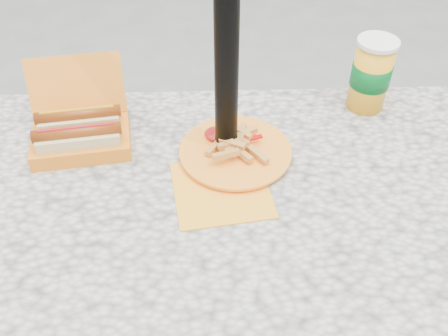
{
  "coord_description": "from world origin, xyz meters",
  "views": [
    {
      "loc": [
        -0.03,
        -0.71,
        1.5
      ],
      "look_at": [
        -0.01,
        0.04,
        0.8
      ],
      "focal_mm": 40.0,
      "sensor_mm": 36.0,
      "label": 1
    }
  ],
  "objects_px": {
    "umbrella_pole": "(227,4)",
    "soda_cup": "(371,74)",
    "fries_plate": "(234,153)",
    "hotdog_box": "(80,131)"
  },
  "relations": [
    {
      "from": "hotdog_box",
      "to": "fries_plate",
      "type": "xyz_separation_m",
      "value": [
        0.35,
        -0.06,
        -0.03
      ]
    },
    {
      "from": "umbrella_pole",
      "to": "soda_cup",
      "type": "xyz_separation_m",
      "value": [
        0.36,
        0.16,
        -0.26
      ]
    },
    {
      "from": "umbrella_pole",
      "to": "soda_cup",
      "type": "height_order",
      "value": "umbrella_pole"
    },
    {
      "from": "hotdog_box",
      "to": "umbrella_pole",
      "type": "bearing_deg",
      "value": -12.95
    },
    {
      "from": "hotdog_box",
      "to": "soda_cup",
      "type": "distance_m",
      "value": 0.7
    },
    {
      "from": "soda_cup",
      "to": "fries_plate",
      "type": "bearing_deg",
      "value": -151.03
    },
    {
      "from": "fries_plate",
      "to": "soda_cup",
      "type": "distance_m",
      "value": 0.4
    },
    {
      "from": "hotdog_box",
      "to": "fries_plate",
      "type": "distance_m",
      "value": 0.35
    },
    {
      "from": "fries_plate",
      "to": "soda_cup",
      "type": "relative_size",
      "value": 1.89
    },
    {
      "from": "umbrella_pole",
      "to": "hotdog_box",
      "type": "relative_size",
      "value": 9.0
    }
  ]
}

